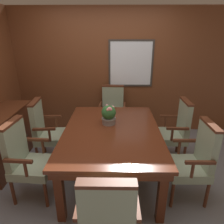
{
  "coord_description": "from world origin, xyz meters",
  "views": [
    {
      "loc": [
        0.14,
        -2.38,
        1.96
      ],
      "look_at": [
        0.1,
        0.23,
        0.94
      ],
      "focal_mm": 32.0,
      "sensor_mm": 36.0,
      "label": 1
    }
  ],
  "objects": [
    {
      "name": "chair_head_near",
      "position": [
        0.09,
        -1.18,
        0.55
      ],
      "size": [
        0.51,
        0.48,
        1.03
      ],
      "rotation": [
        0.0,
        0.0,
        3.14
      ],
      "color": "#562B19",
      "rests_on": "ground_plane"
    },
    {
      "name": "dining_table",
      "position": [
        0.1,
        0.08,
        0.65
      ],
      "size": [
        1.3,
        1.81,
        0.74
      ],
      "color": "#562614",
      "rests_on": "ground_plane"
    },
    {
      "name": "wall_back",
      "position": [
        0.0,
        1.64,
        1.23
      ],
      "size": [
        7.2,
        0.08,
        2.45
      ],
      "color": "brown",
      "rests_on": "ground_plane"
    },
    {
      "name": "sideboard_cabinet",
      "position": [
        -1.6,
        0.36,
        0.43
      ],
      "size": [
        0.48,
        1.31,
        0.85
      ],
      "color": "#512816",
      "rests_on": "ground_plane"
    },
    {
      "name": "ground_plane",
      "position": [
        0.0,
        0.0,
        0.0
      ],
      "size": [
        14.0,
        14.0,
        0.0
      ],
      "primitive_type": "plane",
      "color": "gray"
    },
    {
      "name": "chair_right_near",
      "position": [
        1.11,
        -0.32,
        0.55
      ],
      "size": [
        0.48,
        0.52,
        1.03
      ],
      "rotation": [
        0.0,
        0.0,
        -1.57
      ],
      "color": "#562B19",
      "rests_on": "ground_plane"
    },
    {
      "name": "chair_left_near",
      "position": [
        -0.95,
        -0.32,
        0.55
      ],
      "size": [
        0.5,
        0.53,
        1.03
      ],
      "rotation": [
        0.0,
        0.0,
        1.5
      ],
      "color": "#562B19",
      "rests_on": "ground_plane"
    },
    {
      "name": "potted_plant",
      "position": [
        0.06,
        0.28,
        0.88
      ],
      "size": [
        0.21,
        0.21,
        0.28
      ],
      "color": "gray",
      "rests_on": "dining_table"
    },
    {
      "name": "chair_right_far",
      "position": [
        1.12,
        0.51,
        0.55
      ],
      "size": [
        0.48,
        0.52,
        1.03
      ],
      "rotation": [
        0.0,
        0.0,
        -1.59
      ],
      "color": "#562B19",
      "rests_on": "ground_plane"
    },
    {
      "name": "chair_head_far",
      "position": [
        0.09,
        1.36,
        0.55
      ],
      "size": [
        0.53,
        0.5,
        1.03
      ],
      "rotation": [
        0.0,
        0.0,
        -0.06
      ],
      "color": "#562B19",
      "rests_on": "ground_plane"
    },
    {
      "name": "chair_left_far",
      "position": [
        -0.96,
        0.46,
        0.55
      ],
      "size": [
        0.51,
        0.54,
        1.03
      ],
      "rotation": [
        0.0,
        0.0,
        1.64
      ],
      "color": "#562B19",
      "rests_on": "ground_plane"
    }
  ]
}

